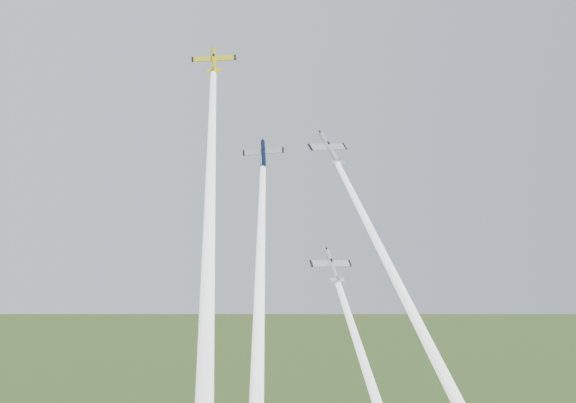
# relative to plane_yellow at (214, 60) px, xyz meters

# --- Properties ---
(plane_yellow) EXTENTS (7.97, 6.88, 7.16)m
(plane_yellow) POSITION_rel_plane_yellow_xyz_m (0.00, 0.00, 0.00)
(plane_yellow) COLOR yellow
(smoke_trail_yellow) EXTENTS (13.36, 38.12, 57.47)m
(smoke_trail_yellow) POSITION_rel_plane_yellow_xyz_m (-5.72, -19.43, -30.74)
(smoke_trail_yellow) COLOR white
(plane_navy) EXTENTS (7.72, 6.96, 6.83)m
(plane_navy) POSITION_rel_plane_yellow_xyz_m (8.70, 0.38, -14.83)
(plane_navy) COLOR #0C1538
(smoke_trail_navy) EXTENTS (14.77, 33.47, 51.24)m
(smoke_trail_navy) POSITION_rel_plane_yellow_xyz_m (2.19, -16.62, -42.46)
(smoke_trail_navy) COLOR white
(plane_silver_right) EXTENTS (10.70, 8.11, 8.81)m
(plane_silver_right) POSITION_rel_plane_yellow_xyz_m (20.64, -0.05, -13.53)
(plane_silver_right) COLOR silver
(smoke_trail_silver_right) EXTENTS (16.36, 39.92, 61.31)m
(smoke_trail_silver_right) POSITION_rel_plane_yellow_xyz_m (27.92, -20.29, -46.18)
(smoke_trail_silver_right) COLOR white
(plane_silver_low) EXTENTS (7.61, 5.50, 6.58)m
(plane_silver_low) POSITION_rel_plane_yellow_xyz_m (16.25, -10.40, -33.36)
(plane_silver_low) COLOR silver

